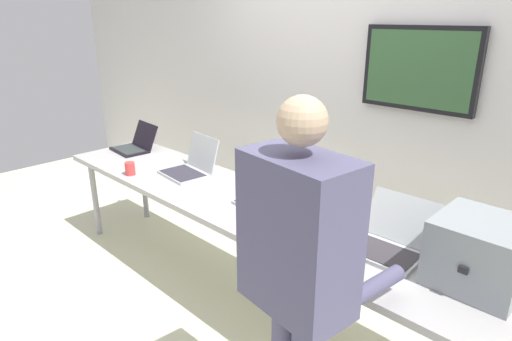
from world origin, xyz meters
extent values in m
cube|color=beige|center=(0.00, 0.00, -0.02)|extent=(8.00, 8.00, 0.04)
cube|color=silver|center=(0.00, 1.13, 1.27)|extent=(8.00, 0.06, 2.53)
cube|color=black|center=(0.64, 1.08, 1.55)|extent=(0.78, 0.05, 0.55)
cube|color=#325832|center=(0.64, 1.06, 1.55)|extent=(0.72, 0.02, 0.49)
cube|color=#A7A5A4|center=(0.00, 0.00, 0.73)|extent=(3.38, 0.70, 0.04)
cylinder|color=gray|center=(-1.59, -0.25, 0.36)|extent=(0.05, 0.05, 0.71)
cylinder|color=gray|center=(-1.59, 0.25, 0.36)|extent=(0.05, 0.05, 0.71)
cube|color=gray|center=(1.45, 0.10, 0.91)|extent=(0.37, 0.38, 0.31)
cube|color=black|center=(1.45, -0.10, 0.91)|extent=(0.04, 0.01, 0.03)
cube|color=black|center=(-1.45, 0.06, 0.76)|extent=(0.36, 0.26, 0.02)
cube|color=#2F3535|center=(-1.45, 0.05, 0.78)|extent=(0.33, 0.20, 0.00)
cube|color=black|center=(-1.44, 0.22, 0.88)|extent=(0.35, 0.13, 0.21)
cube|color=silver|center=(-1.44, 0.22, 0.87)|extent=(0.32, 0.11, 0.18)
cube|color=#ADB3B3|center=(-0.61, 0.03, 0.76)|extent=(0.37, 0.30, 0.02)
cube|color=#2E2C38|center=(-0.61, 0.01, 0.78)|extent=(0.34, 0.25, 0.00)
cube|color=#ADB3B3|center=(-0.59, 0.20, 0.90)|extent=(0.36, 0.12, 0.26)
cube|color=#18242D|center=(-0.59, 0.20, 0.90)|extent=(0.33, 0.10, 0.23)
cube|color=#B2AEB5|center=(0.21, 0.04, 0.76)|extent=(0.36, 0.28, 0.02)
cube|color=#303437|center=(0.21, 0.03, 0.78)|extent=(0.33, 0.23, 0.00)
cube|color=#B2AEB5|center=(0.22, 0.23, 0.89)|extent=(0.36, 0.15, 0.23)
cube|color=silver|center=(0.22, 0.23, 0.88)|extent=(0.33, 0.13, 0.20)
cube|color=#AEB3B3|center=(1.03, 0.03, 0.76)|extent=(0.38, 0.27, 0.02)
cube|color=#343034|center=(1.03, 0.02, 0.78)|extent=(0.35, 0.22, 0.00)
cube|color=#AEB3B3|center=(1.03, 0.22, 0.89)|extent=(0.37, 0.14, 0.23)
cube|color=silver|center=(1.03, 0.23, 0.88)|extent=(0.34, 0.12, 0.20)
cube|color=#4F4C6B|center=(1.01, -0.63, 1.11)|extent=(0.47, 0.31, 0.63)
sphere|color=tan|center=(1.01, -0.63, 1.55)|extent=(0.18, 0.18, 0.18)
cylinder|color=#4F4C6B|center=(0.88, -0.32, 0.84)|extent=(0.11, 0.33, 0.07)
cylinder|color=#4F4C6B|center=(1.21, -0.36, 0.84)|extent=(0.11, 0.33, 0.07)
cylinder|color=red|center=(-0.91, -0.25, 0.80)|extent=(0.07, 0.07, 0.10)
cube|color=white|center=(0.73, -0.17, 0.75)|extent=(0.29, 0.34, 0.00)
camera|label=1|loc=(1.91, -1.78, 1.89)|focal=30.31mm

